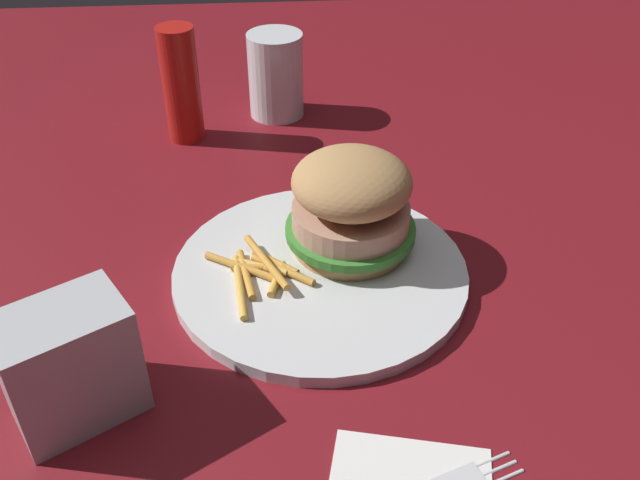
# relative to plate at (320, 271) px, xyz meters

# --- Properties ---
(ground_plane) EXTENTS (1.60, 1.60, 0.00)m
(ground_plane) POSITION_rel_plate_xyz_m (-0.02, -0.00, -0.01)
(ground_plane) COLOR maroon
(plate) EXTENTS (0.27, 0.27, 0.01)m
(plate) POSITION_rel_plate_xyz_m (0.00, 0.00, 0.00)
(plate) COLOR silver
(plate) RESTS_ON ground_plane
(sandwich) EXTENTS (0.12, 0.12, 0.10)m
(sandwich) POSITION_rel_plate_xyz_m (0.03, 0.03, 0.05)
(sandwich) COLOR tan
(sandwich) RESTS_ON plate
(fries_pile) EXTENTS (0.10, 0.11, 0.01)m
(fries_pile) POSITION_rel_plate_xyz_m (-0.06, -0.01, 0.01)
(fries_pile) COLOR gold
(fries_pile) RESTS_ON plate
(drink_glass) EXTENTS (0.07, 0.07, 0.11)m
(drink_glass) POSITION_rel_plate_xyz_m (-0.03, 0.34, 0.04)
(drink_glass) COLOR silver
(drink_glass) RESTS_ON ground_plane
(napkin_dispenser) EXTENTS (0.11, 0.10, 0.09)m
(napkin_dispenser) POSITION_rel_plate_xyz_m (-0.19, -0.14, 0.04)
(napkin_dispenser) COLOR #B7BABF
(napkin_dispenser) RESTS_ON ground_plane
(ketchup_bottle) EXTENTS (0.04, 0.04, 0.14)m
(ketchup_bottle) POSITION_rel_plate_xyz_m (-0.14, 0.28, 0.06)
(ketchup_bottle) COLOR #B21914
(ketchup_bottle) RESTS_ON ground_plane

